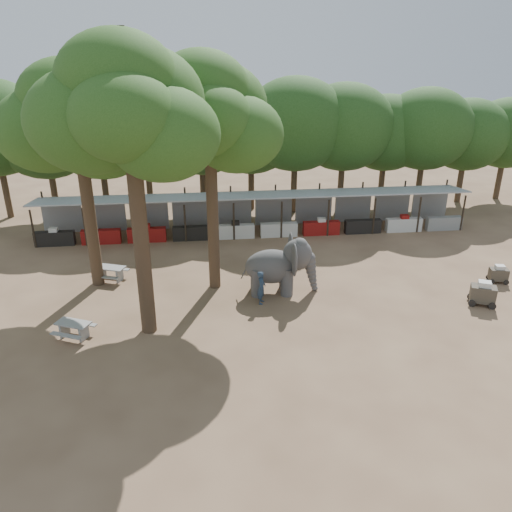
{
  "coord_description": "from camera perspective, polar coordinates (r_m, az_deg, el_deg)",
  "views": [
    {
      "loc": [
        -3.56,
        -17.12,
        11.31
      ],
      "look_at": [
        -1.0,
        5.0,
        2.0
      ],
      "focal_mm": 35.0,
      "sensor_mm": 36.0,
      "label": 1
    }
  ],
  "objects": [
    {
      "name": "picnic_table_near",
      "position": [
        22.46,
        -20.12,
        -7.7
      ],
      "size": [
        1.84,
        1.76,
        0.72
      ],
      "rotation": [
        0.0,
        0.0,
        -0.42
      ],
      "color": "gray",
      "rests_on": "ground"
    },
    {
      "name": "vendor_stalls",
      "position": [
        32.77,
        -0.04,
        4.69
      ],
      "size": [
        28.0,
        2.99,
        2.8
      ],
      "color": "gray",
      "rests_on": "ground"
    },
    {
      "name": "yard_tree_left",
      "position": [
        25.13,
        -20.0,
        14.28
      ],
      "size": [
        7.1,
        6.9,
        11.02
      ],
      "color": "#332316",
      "rests_on": "ground"
    },
    {
      "name": "cart_back",
      "position": [
        28.8,
        25.97,
        -1.85
      ],
      "size": [
        1.09,
        0.84,
        0.96
      ],
      "rotation": [
        0.0,
        0.0,
        -0.22
      ],
      "color": "#372F25",
      "rests_on": "ground"
    },
    {
      "name": "elephant",
      "position": [
        24.56,
        2.83,
        -1.09
      ],
      "size": [
        3.72,
        2.85,
        2.84
      ],
      "rotation": [
        0.0,
        0.0,
        -0.06
      ],
      "color": "#3E3C3B",
      "rests_on": "ground"
    },
    {
      "name": "backdrop_trees",
      "position": [
        36.76,
        -0.99,
        13.61
      ],
      "size": [
        46.46,
        5.95,
        8.33
      ],
      "color": "#332316",
      "rests_on": "ground"
    },
    {
      "name": "handler",
      "position": [
        23.68,
        0.62,
        -3.61
      ],
      "size": [
        0.53,
        0.67,
        1.64
      ],
      "primitive_type": "imported",
      "rotation": [
        0.0,
        0.0,
        1.3
      ],
      "color": "#26384C",
      "rests_on": "ground"
    },
    {
      "name": "yard_tree_center",
      "position": [
        19.59,
        -14.68,
        15.83
      ],
      "size": [
        7.1,
        6.9,
        12.04
      ],
      "color": "#332316",
      "rests_on": "ground"
    },
    {
      "name": "picnic_table_far",
      "position": [
        27.2,
        -16.27,
        -1.71
      ],
      "size": [
        1.9,
        1.81,
        0.75
      ],
      "rotation": [
        0.0,
        0.0,
        -0.37
      ],
      "color": "gray",
      "rests_on": "ground"
    },
    {
      "name": "ground",
      "position": [
        20.82,
        4.39,
        -10.28
      ],
      "size": [
        100.0,
        100.0,
        0.0
      ],
      "primitive_type": "plane",
      "color": "brown",
      "rests_on": "ground"
    },
    {
      "name": "cart_front",
      "position": [
        25.95,
        24.51,
        -3.9
      ],
      "size": [
        1.46,
        1.25,
        1.21
      ],
      "rotation": [
        0.0,
        0.0,
        -0.43
      ],
      "color": "#372F25",
      "rests_on": "ground"
    },
    {
      "name": "yard_tree_back",
      "position": [
        23.48,
        -5.73,
        15.81
      ],
      "size": [
        7.1,
        6.9,
        11.36
      ],
      "color": "#332316",
      "rests_on": "ground"
    }
  ]
}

